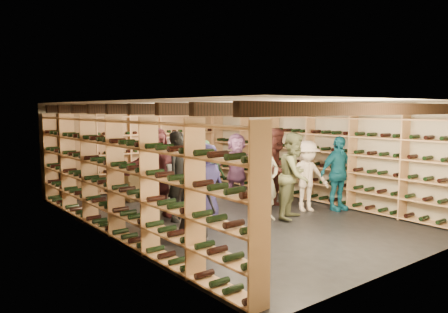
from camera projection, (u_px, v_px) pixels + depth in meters
ground at (229, 214)px, 9.39m from camera, size 8.00×8.00×0.00m
walls at (229, 159)px, 9.26m from camera, size 5.52×8.02×2.40m
ceiling at (229, 102)px, 9.13m from camera, size 5.50×8.00×0.01m
ceiling_joists at (229, 109)px, 9.15m from camera, size 5.40×7.12×0.18m
wine_rack_left at (115, 176)px, 7.70m from camera, size 0.32×7.50×2.15m
wine_rack_right at (310, 157)px, 10.85m from camera, size 0.32×7.50×2.15m
wine_rack_back at (144, 151)px, 12.27m from camera, size 4.70×0.30×2.15m
crate_stack_left at (136, 187)px, 10.79m from camera, size 0.51×0.34×0.68m
crate_stack_right at (161, 193)px, 10.46m from camera, size 0.57×0.45×0.51m
crate_loose at (204, 199)px, 10.56m from camera, size 0.56×0.43×0.17m
person_0 at (194, 199)px, 7.38m from camera, size 0.76×0.52×1.50m
person_1 at (180, 176)px, 8.81m from camera, size 0.78×0.66×1.82m
person_2 at (295, 176)px, 8.97m from camera, size 1.07×0.98×1.79m
person_3 at (307, 176)px, 9.66m from camera, size 1.16×0.95×1.56m
person_4 at (338, 173)px, 9.72m from camera, size 1.02×0.53×1.66m
person_5 at (156, 172)px, 9.01m from camera, size 1.86×1.03×1.91m
person_6 at (207, 182)px, 8.75m from camera, size 0.81×0.55×1.59m
person_7 at (266, 181)px, 8.83m from camera, size 0.61×0.42×1.63m
person_8 at (277, 168)px, 9.98m from camera, size 0.90×0.71×1.83m
person_9 at (174, 172)px, 9.97m from camera, size 1.09×0.66×1.64m
person_10 at (204, 177)px, 9.42m from camera, size 1.01×0.67×1.60m
person_11 at (237, 166)px, 11.11m from camera, size 1.60×1.08×1.65m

